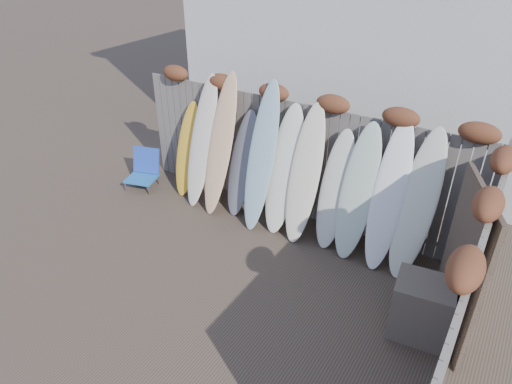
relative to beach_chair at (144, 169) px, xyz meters
The scene contains 17 objects.
ground 3.36m from the beach_chair, 31.34° to the right, with size 80.00×80.00×0.00m, color #493A2D.
back_fence 3.11m from the beach_chair, 12.62° to the left, with size 6.05×0.28×2.24m.
right_fence 6.09m from the beach_chair, 14.27° to the right, with size 0.28×4.40×2.24m.
beach_chair is the anchor object (origin of this frame).
wooden_crate 5.53m from the beach_chair, ahead, with size 0.67×0.56×0.78m, color #735E56.
lattice_panel 5.83m from the beach_chair, ahead, with size 0.06×1.34×2.01m, color #443229.
surfboard_0 1.05m from the beach_chair, 18.84° to the left, with size 0.46×0.07×1.76m, color yellow.
surfboard_1 1.53m from the beach_chair, ahead, with size 0.49×0.07×2.35m, color #F1E0CD.
surfboard_2 1.91m from the beach_chair, ahead, with size 0.47×0.07×2.46m, color #E6B97F.
surfboard_3 2.16m from the beach_chair, ahead, with size 0.49×0.07×1.85m, color slate.
surfboard_4 2.66m from the beach_chair, ahead, with size 0.46×0.07×2.45m, color #90B4C3.
surfboard_5 2.98m from the beach_chair, ahead, with size 0.54×0.07×2.13m, color white.
surfboard_6 3.36m from the beach_chair, ahead, with size 0.49×0.07×2.22m, color #F4E6C9.
surfboard_7 3.81m from the beach_chair, ahead, with size 0.47×0.07×1.89m, color silver.
surfboard_8 4.18m from the beach_chair, ahead, with size 0.52×0.07×2.09m, color silver.
surfboard_9 4.64m from the beach_chair, ahead, with size 0.46×0.07×2.23m, color white.
surfboard_10 5.02m from the beach_chair, ahead, with size 0.51×0.07×2.20m, color silver.
Camera 1 is at (3.03, -3.64, 4.38)m, focal length 32.00 mm.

